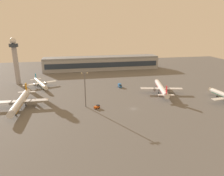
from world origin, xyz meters
The scene contains 9 objects.
ground_plane centered at (0.00, 0.00, 0.00)m, with size 416.00×416.00×0.00m, color #605E5B.
terminal_building centered at (-1.92, 132.22, 8.09)m, with size 143.03×22.40×16.40m.
control_tower centered at (-90.60, 81.45, 24.89)m, with size 8.00×8.00×43.38m.
airplane_terminal_side centered at (-75.05, 17.57, 4.55)m, with size 36.43×46.85×12.03m.
airplane_far_stand centered at (32.37, 27.88, 4.28)m, with size 34.26×43.71×11.32m.
airplane_mid_apron centered at (-68.48, 65.66, 3.68)m, with size 28.66×36.35×9.73m.
maintenance_van centered at (-24.15, 5.51, 1.18)m, with size 4.51×3.99×2.25m.
catering_truck centered at (2.56, 51.01, 1.58)m, with size 2.81×5.82×3.05m.
apron_light_central centered at (-31.41, 10.01, 14.09)m, with size 4.80×0.90×24.54m.
Camera 1 is at (-39.34, -123.23, 54.24)m, focal length 32.94 mm.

